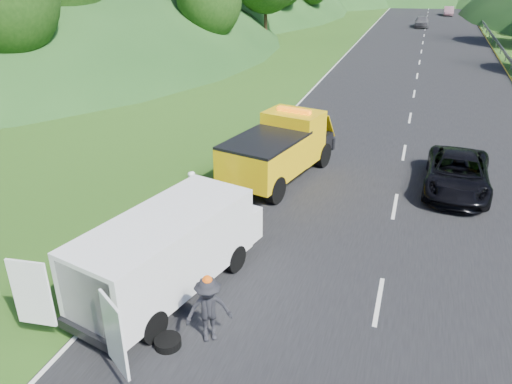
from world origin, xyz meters
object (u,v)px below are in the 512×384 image
(white_van, at_px, (170,248))
(suitcase, at_px, (163,209))
(passing_suv, at_px, (454,190))
(worker, at_px, (210,339))
(tow_truck, at_px, (280,148))
(child, at_px, (221,223))
(woman, at_px, (195,210))
(spare_tire, at_px, (168,346))

(white_van, height_order, suitcase, white_van)
(passing_suv, bearing_deg, suitcase, -148.52)
(worker, bearing_deg, passing_suv, 30.84)
(passing_suv, bearing_deg, white_van, -126.86)
(tow_truck, relative_size, child, 5.97)
(white_van, relative_size, woman, 4.66)
(white_van, xyz_separation_m, suitcase, (-2.33, 3.85, -1.05))
(tow_truck, xyz_separation_m, spare_tire, (0.24, -10.62, -1.33))
(child, height_order, worker, worker)
(white_van, relative_size, child, 6.35)
(woman, relative_size, passing_suv, 0.29)
(suitcase, relative_size, passing_suv, 0.11)
(woman, height_order, suitcase, woman)
(white_van, height_order, passing_suv, white_van)
(white_van, xyz_separation_m, woman, (-1.47, 4.64, -1.33))
(spare_tire, bearing_deg, child, 100.09)
(spare_tire, bearing_deg, suitcase, 118.67)
(spare_tire, bearing_deg, tow_truck, 91.30)
(tow_truck, height_order, white_van, tow_truck)
(spare_tire, distance_m, passing_suv, 13.39)
(tow_truck, relative_size, white_van, 0.94)
(spare_tire, relative_size, passing_suv, 0.13)
(white_van, height_order, worker, white_van)
(woman, relative_size, suitcase, 2.68)
(worker, distance_m, passing_suv, 12.49)
(worker, xyz_separation_m, passing_suv, (5.92, 11.00, 0.00))
(child, bearing_deg, spare_tire, -28.36)
(spare_tire, bearing_deg, worker, 32.48)
(suitcase, distance_m, spare_tire, 6.79)
(child, bearing_deg, suitcase, -124.17)
(woman, bearing_deg, suitcase, 103.60)
(tow_truck, bearing_deg, passing_suv, 20.44)
(tow_truck, distance_m, white_van, 8.55)
(tow_truck, xyz_separation_m, white_van, (-0.68, -8.53, 0.00))
(suitcase, bearing_deg, passing_suv, 29.16)
(white_van, distance_m, spare_tire, 2.65)
(woman, distance_m, spare_tire, 7.15)
(spare_tire, bearing_deg, white_van, 113.74)
(suitcase, height_order, passing_suv, passing_suv)
(woman, height_order, spare_tire, woman)
(woman, distance_m, passing_suv, 10.36)
(worker, distance_m, suitcase, 6.80)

